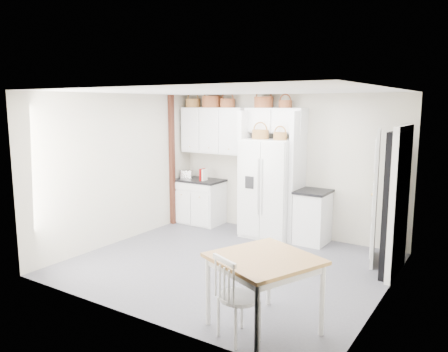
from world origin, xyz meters
The scene contains 29 objects.
floor centered at (0.00, 0.00, 0.00)m, with size 4.50×4.50×0.00m, color #45444C.
ceiling centered at (0.00, 0.00, 2.60)m, with size 4.50×4.50×0.00m, color white.
wall_back centered at (0.00, 2.00, 1.30)m, with size 4.50×4.50×0.00m, color #BEB6AC.
wall_left centered at (-2.25, 0.00, 1.30)m, with size 4.00×4.00×0.00m, color #BEB6AC.
wall_right centered at (2.25, 0.00, 1.30)m, with size 4.00×4.00×0.00m, color #BEB6AC.
refrigerator centered at (-0.15, 1.66, 0.90)m, with size 0.93×0.75×1.80m, color white.
base_cab_left centered at (-1.78, 1.70, 0.43)m, with size 0.94×0.59×0.87m, color white.
base_cab_right centered at (0.67, 1.70, 0.45)m, with size 0.51×0.61×0.90m, color white.
dining_table centered at (1.35, -1.45, 0.41)m, with size 0.98×0.98×0.82m, color #A47A3C.
windsor_chair centered at (1.22, -1.75, 0.45)m, with size 0.44×0.40×0.90m, color white.
counter_left centered at (-1.78, 1.70, 0.89)m, with size 0.98×0.63×0.04m, color black.
counter_right centered at (0.67, 1.70, 0.92)m, with size 0.55×0.65×0.04m, color black.
toaster centered at (-2.07, 1.65, 0.99)m, with size 0.24×0.14×0.17m, color silver.
cookbook_red centered at (-1.65, 1.62, 1.03)m, with size 0.03×0.16×0.24m, color maroon.
cookbook_cream centered at (-1.59, 1.62, 1.02)m, with size 0.03×0.15×0.23m, color silver.
basket_upper_a centered at (-2.02, 1.83, 2.44)m, with size 0.31×0.31×0.17m, color brown.
basket_upper_b centered at (-1.57, 1.83, 2.46)m, with size 0.38×0.38×0.23m, color brown.
basket_upper_c centered at (-1.19, 1.83, 2.44)m, with size 0.30×0.30×0.17m, color brown.
basket_bridge_a centered at (-0.40, 1.83, 2.45)m, with size 0.36×0.36×0.20m, color brown.
basket_bridge_b centered at (0.03, 1.83, 2.42)m, with size 0.24×0.24×0.14m, color brown.
basket_fridge_a centered at (-0.32, 1.56, 1.88)m, with size 0.31×0.31×0.16m, color brown.
basket_fridge_b centered at (0.07, 1.56, 1.87)m, with size 0.24×0.24×0.13m, color brown.
upper_cabinet centered at (-1.50, 1.83, 1.90)m, with size 1.40×0.34×0.90m, color white.
bridge_cabinet centered at (-0.15, 1.83, 2.12)m, with size 1.12×0.34×0.45m, color white.
fridge_panel_left centered at (-0.66, 1.70, 1.15)m, with size 0.08×0.60×2.30m, color white.
fridge_panel_right centered at (0.36, 1.70, 1.15)m, with size 0.08×0.60×2.30m, color white.
trim_post centered at (-2.20, 1.35, 1.30)m, with size 0.09×0.09×2.60m, color #371610.
doorway_void centered at (2.16, 1.00, 1.02)m, with size 0.18×0.85×2.05m, color black.
door_slab centered at (1.80, 1.33, 1.02)m, with size 0.80×0.04×2.05m, color white.
Camera 1 is at (3.38, -5.38, 2.41)m, focal length 35.00 mm.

